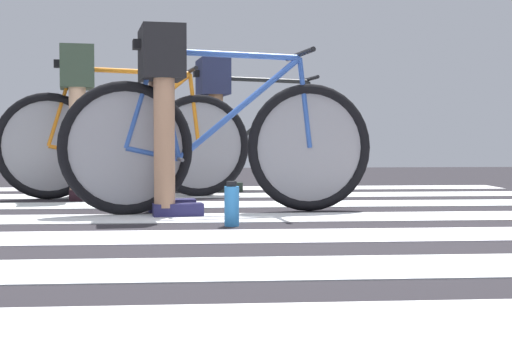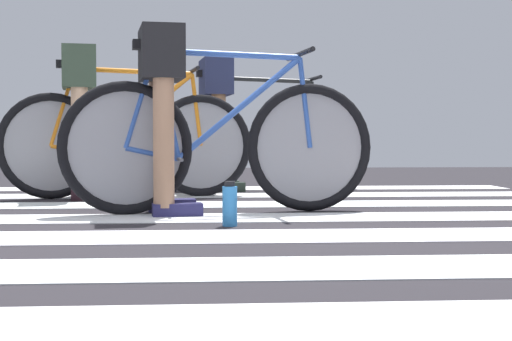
{
  "view_description": "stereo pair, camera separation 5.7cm",
  "coord_description": "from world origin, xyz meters",
  "px_view_note": "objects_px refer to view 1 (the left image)",
  "views": [
    {
      "loc": [
        0.01,
        -3.44,
        0.44
      ],
      "look_at": [
        0.34,
        0.79,
        0.25
      ],
      "focal_mm": 53.66,
      "sensor_mm": 36.0,
      "label": 1
    },
    {
      "loc": [
        0.06,
        -3.44,
        0.44
      ],
      "look_at": [
        0.34,
        0.79,
        0.25
      ],
      "focal_mm": 53.66,
      "sensor_mm": 36.0,
      "label": 2
    }
  ],
  "objects_px": {
    "cyclist_2_of_3": "(78,101)",
    "cyclist_1_of_3": "(162,94)",
    "cyclist_3_of_3": "(214,106)",
    "bicycle_3_of_3": "(253,141)",
    "water_bottle": "(232,205)",
    "bicycle_2_of_3": "(125,142)",
    "bicycle_1_of_3": "(219,143)"
  },
  "relations": [
    {
      "from": "bicycle_1_of_3",
      "to": "water_bottle",
      "type": "bearing_deg",
      "value": -94.78
    },
    {
      "from": "bicycle_3_of_3",
      "to": "bicycle_1_of_3",
      "type": "bearing_deg",
      "value": -107.3
    },
    {
      "from": "bicycle_1_of_3",
      "to": "water_bottle",
      "type": "relative_size",
      "value": 8.2
    },
    {
      "from": "bicycle_2_of_3",
      "to": "water_bottle",
      "type": "relative_size",
      "value": 8.19
    },
    {
      "from": "water_bottle",
      "to": "bicycle_3_of_3",
      "type": "bearing_deg",
      "value": 83.41
    },
    {
      "from": "cyclist_3_of_3",
      "to": "water_bottle",
      "type": "height_order",
      "value": "cyclist_3_of_3"
    },
    {
      "from": "bicycle_3_of_3",
      "to": "water_bottle",
      "type": "height_order",
      "value": "bicycle_3_of_3"
    },
    {
      "from": "cyclist_1_of_3",
      "to": "cyclist_3_of_3",
      "type": "distance_m",
      "value": 1.85
    },
    {
      "from": "bicycle_1_of_3",
      "to": "cyclist_3_of_3",
      "type": "distance_m",
      "value": 1.8
    },
    {
      "from": "cyclist_1_of_3",
      "to": "cyclist_2_of_3",
      "type": "bearing_deg",
      "value": 110.68
    },
    {
      "from": "cyclist_2_of_3",
      "to": "water_bottle",
      "type": "bearing_deg",
      "value": -69.53
    },
    {
      "from": "bicycle_2_of_3",
      "to": "water_bottle",
      "type": "distance_m",
      "value": 1.88
    },
    {
      "from": "bicycle_2_of_3",
      "to": "bicycle_3_of_3",
      "type": "xyz_separation_m",
      "value": [
        0.93,
        0.7,
        0.0
      ]
    },
    {
      "from": "bicycle_3_of_3",
      "to": "cyclist_1_of_3",
      "type": "bearing_deg",
      "value": -115.94
    },
    {
      "from": "bicycle_2_of_3",
      "to": "cyclist_3_of_3",
      "type": "bearing_deg",
      "value": 37.49
    },
    {
      "from": "cyclist_1_of_3",
      "to": "bicycle_3_of_3",
      "type": "bearing_deg",
      "value": 63.18
    },
    {
      "from": "bicycle_1_of_3",
      "to": "cyclist_1_of_3",
      "type": "xyz_separation_m",
      "value": [
        -0.31,
        -0.04,
        0.26
      ]
    },
    {
      "from": "cyclist_2_of_3",
      "to": "cyclist_3_of_3",
      "type": "bearing_deg",
      "value": 28.22
    },
    {
      "from": "cyclist_1_of_3",
      "to": "bicycle_2_of_3",
      "type": "distance_m",
      "value": 1.23
    },
    {
      "from": "bicycle_1_of_3",
      "to": "bicycle_2_of_3",
      "type": "relative_size",
      "value": 1.0
    },
    {
      "from": "bicycle_1_of_3",
      "to": "cyclist_2_of_3",
      "type": "distance_m",
      "value": 1.44
    },
    {
      "from": "bicycle_3_of_3",
      "to": "water_bottle",
      "type": "xyz_separation_m",
      "value": [
        -0.28,
        -2.44,
        -0.29
      ]
    },
    {
      "from": "cyclist_2_of_3",
      "to": "cyclist_3_of_3",
      "type": "relative_size",
      "value": 1.0
    },
    {
      "from": "cyclist_2_of_3",
      "to": "cyclist_1_of_3",
      "type": "bearing_deg",
      "value": -70.23
    },
    {
      "from": "cyclist_3_of_3",
      "to": "bicycle_2_of_3",
      "type": "bearing_deg",
      "value": -140.71
    },
    {
      "from": "cyclist_1_of_3",
      "to": "bicycle_2_of_3",
      "type": "xyz_separation_m",
      "value": [
        -0.31,
        1.16,
        -0.26
      ]
    },
    {
      "from": "cyclist_1_of_3",
      "to": "cyclist_3_of_3",
      "type": "bearing_deg",
      "value": 71.86
    },
    {
      "from": "bicycle_1_of_3",
      "to": "bicycle_2_of_3",
      "type": "height_order",
      "value": "same"
    },
    {
      "from": "bicycle_3_of_3",
      "to": "cyclist_3_of_3",
      "type": "bearing_deg",
      "value": -180.0
    },
    {
      "from": "cyclist_3_of_3",
      "to": "water_bottle",
      "type": "relative_size",
      "value": 4.86
    },
    {
      "from": "cyclist_3_of_3",
      "to": "water_bottle",
      "type": "xyz_separation_m",
      "value": [
        0.03,
        -2.4,
        -0.56
      ]
    },
    {
      "from": "cyclist_1_of_3",
      "to": "water_bottle",
      "type": "relative_size",
      "value": 4.76
    }
  ]
}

